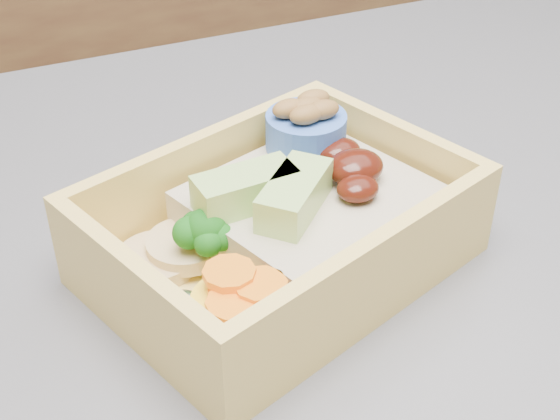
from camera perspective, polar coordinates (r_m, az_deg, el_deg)
name	(u,v)px	position (r m, az deg, el deg)	size (l,w,h in m)	color
bento_box	(285,223)	(0.44, 0.39, -0.99)	(0.24, 0.20, 0.07)	#EBC861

